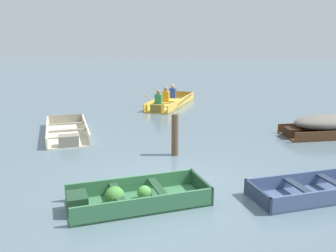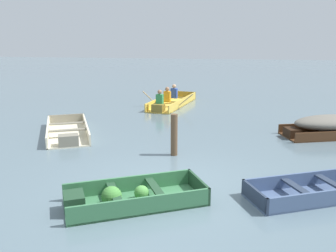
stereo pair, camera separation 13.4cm
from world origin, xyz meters
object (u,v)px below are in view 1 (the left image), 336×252
at_px(skiff_dark_varnish_far_moored, 329,124).
at_px(mooring_post, 175,135).
at_px(rowboat_yellow_with_crew, 169,102).
at_px(skiff_cream_near_moored, 67,133).
at_px(skiff_slate_blue_mid_moored, 321,190).
at_px(dinghy_green_foreground, 130,198).

relative_size(skiff_dark_varnish_far_moored, mooring_post, 2.82).
height_order(skiff_dark_varnish_far_moored, mooring_post, mooring_post).
xyz_separation_m(rowboat_yellow_with_crew, mooring_post, (1.09, -6.69, 0.35)).
distance_m(skiff_cream_near_moored, skiff_slate_blue_mid_moored, 7.60).
xyz_separation_m(dinghy_green_foreground, skiff_cream_near_moored, (-3.10, 4.44, -0.03)).
relative_size(skiff_slate_blue_mid_moored, skiff_dark_varnish_far_moored, 0.90).
relative_size(skiff_cream_near_moored, mooring_post, 2.96).
distance_m(dinghy_green_foreground, rowboat_yellow_with_crew, 9.77).
height_order(dinghy_green_foreground, mooring_post, mooring_post).
relative_size(dinghy_green_foreground, skiff_cream_near_moored, 0.86).
height_order(skiff_cream_near_moored, skiff_slate_blue_mid_moored, skiff_cream_near_moored).
bearing_deg(mooring_post, skiff_dark_varnish_far_moored, 29.73).
height_order(skiff_slate_blue_mid_moored, mooring_post, mooring_post).
relative_size(dinghy_green_foreground, skiff_slate_blue_mid_moored, 1.00).
height_order(dinghy_green_foreground, skiff_cream_near_moored, dinghy_green_foreground).
xyz_separation_m(skiff_dark_varnish_far_moored, mooring_post, (-4.54, -2.60, 0.18)).
height_order(skiff_cream_near_moored, rowboat_yellow_with_crew, rowboat_yellow_with_crew).
bearing_deg(skiff_slate_blue_mid_moored, skiff_cream_near_moored, 152.78).
distance_m(dinghy_green_foreground, mooring_post, 3.12).
height_order(dinghy_green_foreground, rowboat_yellow_with_crew, rowboat_yellow_with_crew).
xyz_separation_m(skiff_cream_near_moored, skiff_slate_blue_mid_moored, (6.76, -3.48, 0.00)).
distance_m(skiff_dark_varnish_far_moored, mooring_post, 5.24).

